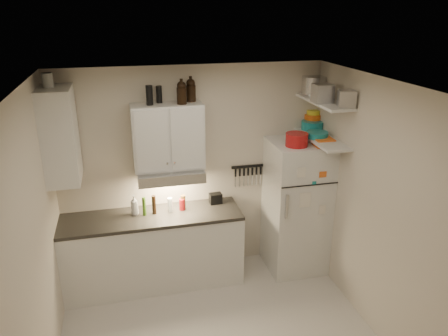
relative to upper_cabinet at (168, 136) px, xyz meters
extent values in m
cube|color=silver|center=(0.30, -1.33, 0.78)|extent=(3.20, 3.00, 0.02)
cube|color=beige|center=(0.30, 0.18, -0.53)|extent=(3.20, 0.02, 2.60)
cube|color=beige|center=(-1.31, -1.33, -0.53)|extent=(0.02, 3.00, 2.60)
cube|color=beige|center=(1.91, -1.33, -0.53)|extent=(0.02, 3.00, 2.60)
cube|color=silver|center=(-0.25, -0.14, -1.39)|extent=(2.10, 0.60, 0.88)
cube|color=#2A2824|center=(-0.25, -0.14, -0.93)|extent=(2.10, 0.62, 0.04)
cube|color=silver|center=(0.00, 0.00, 0.00)|extent=(0.80, 0.33, 0.75)
cube|color=silver|center=(-1.14, -0.14, 0.12)|extent=(0.33, 0.55, 1.00)
cube|color=silver|center=(0.00, -0.06, -0.44)|extent=(0.76, 0.46, 0.12)
cube|color=silver|center=(1.55, -0.18, -0.98)|extent=(0.70, 0.68, 1.70)
cube|color=silver|center=(1.75, -0.31, 0.38)|extent=(0.30, 0.95, 0.03)
cube|color=silver|center=(1.75, -0.31, -0.07)|extent=(0.30, 0.95, 0.03)
cube|color=black|center=(1.00, 0.15, -0.51)|extent=(0.42, 0.02, 0.03)
cylinder|color=#A21214|center=(1.44, -0.31, -0.05)|extent=(0.34, 0.34, 0.15)
cube|color=orange|center=(1.74, -0.35, -0.08)|extent=(0.22, 0.28, 0.09)
cylinder|color=silver|center=(1.66, -0.27, -0.08)|extent=(0.06, 0.06, 0.09)
cylinder|color=silver|center=(1.79, 0.06, 0.50)|extent=(0.31, 0.31, 0.21)
cube|color=#AAAAAD|center=(1.67, -0.40, 0.49)|extent=(0.20, 0.18, 0.20)
cube|color=#AAAAAD|center=(1.82, -0.67, 0.48)|extent=(0.23, 0.23, 0.18)
cylinder|color=#177E83|center=(1.79, 0.05, 0.00)|extent=(0.27, 0.27, 0.11)
cylinder|color=#DE5A14|center=(1.84, 0.14, 0.09)|extent=(0.21, 0.21, 0.06)
cylinder|color=yellow|center=(1.84, 0.14, 0.15)|extent=(0.17, 0.17, 0.05)
cylinder|color=#177E83|center=(1.71, -0.28, -0.02)|extent=(0.34, 0.34, 0.06)
cylinder|color=black|center=(-0.07, 0.07, 0.47)|extent=(0.09, 0.09, 0.19)
cylinder|color=black|center=(-0.18, -0.02, 0.48)|extent=(0.09, 0.09, 0.21)
cylinder|color=silver|center=(-1.19, -0.11, 0.70)|extent=(0.14, 0.14, 0.15)
imported|color=silver|center=(-0.43, -0.07, -0.77)|extent=(0.11, 0.12, 0.27)
cylinder|color=brown|center=(0.14, -0.06, -0.81)|extent=(0.07, 0.07, 0.18)
cylinder|color=#3A6519|center=(-0.32, -0.11, -0.79)|extent=(0.06, 0.06, 0.23)
cylinder|color=black|center=(-0.21, -0.10, -0.79)|extent=(0.06, 0.06, 0.23)
cylinder|color=silver|center=(-0.02, -0.09, -0.82)|extent=(0.06, 0.06, 0.18)
cylinder|color=#A21214|center=(0.12, -0.07, -0.83)|extent=(0.09, 0.09, 0.14)
cube|color=black|center=(0.55, 0.02, -0.84)|extent=(0.16, 0.12, 0.13)
camera|label=1|loc=(-0.51, -4.78, 1.40)|focal=35.00mm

